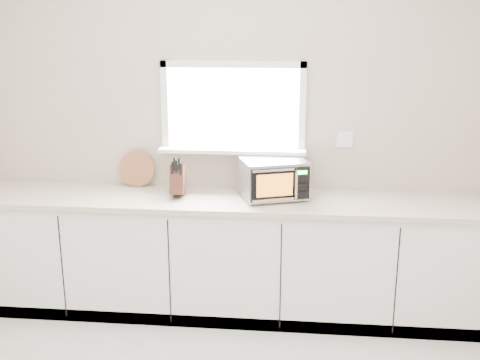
# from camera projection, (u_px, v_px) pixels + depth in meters

# --- Properties ---
(back_wall) EXTENTS (4.00, 0.17, 2.70)m
(back_wall) POSITION_uv_depth(u_px,v_px,m) (233.00, 132.00, 4.33)
(back_wall) COLOR #C0AB98
(back_wall) RESTS_ON ground
(cabinets) EXTENTS (3.92, 0.60, 0.88)m
(cabinets) POSITION_uv_depth(u_px,v_px,m) (229.00, 258.00, 4.28)
(cabinets) COLOR silver
(cabinets) RESTS_ON ground
(countertop) EXTENTS (3.92, 0.64, 0.04)m
(countertop) POSITION_uv_depth(u_px,v_px,m) (229.00, 201.00, 4.15)
(countertop) COLOR beige
(countertop) RESTS_ON cabinets
(microwave) EXTENTS (0.54, 0.48, 0.29)m
(microwave) POSITION_uv_depth(u_px,v_px,m) (273.00, 178.00, 4.11)
(microwave) COLOR black
(microwave) RESTS_ON countertop
(knife_block) EXTENTS (0.11, 0.22, 0.31)m
(knife_block) POSITION_uv_depth(u_px,v_px,m) (178.00, 179.00, 4.16)
(knife_block) COLOR #4D281B
(knife_block) RESTS_ON countertop
(cutting_board) EXTENTS (0.28, 0.07, 0.28)m
(cutting_board) POSITION_uv_depth(u_px,v_px,m) (137.00, 169.00, 4.43)
(cutting_board) COLOR #97633A
(cutting_board) RESTS_ON countertop
(coffee_grinder) EXTENTS (0.12, 0.12, 0.21)m
(coffee_grinder) POSITION_uv_depth(u_px,v_px,m) (300.00, 182.00, 4.19)
(coffee_grinder) COLOR #ACAFB4
(coffee_grinder) RESTS_ON countertop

